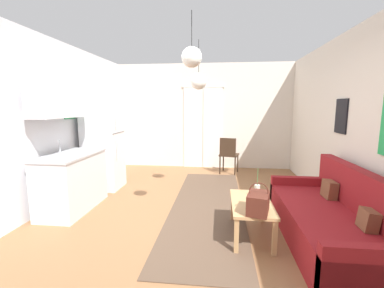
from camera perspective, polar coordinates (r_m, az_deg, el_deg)
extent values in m
cube|color=#8E603D|center=(3.55, -1.58, -19.31)|extent=(5.05, 7.59, 0.10)
cube|color=silver|center=(6.67, 2.58, 6.21)|extent=(4.65, 0.10, 2.67)
cube|color=white|center=(6.65, 0.27, 3.62)|extent=(0.49, 0.02, 2.07)
cube|color=white|center=(6.62, 4.64, 3.57)|extent=(0.49, 0.02, 2.07)
cube|color=white|center=(6.62, 2.51, 12.84)|extent=(1.07, 0.03, 0.06)
cube|color=silver|center=(3.62, 36.86, 2.55)|extent=(0.10, 7.19, 2.67)
cube|color=black|center=(4.37, 30.44, 5.40)|extent=(0.02, 0.34, 0.51)
cube|color=silver|center=(4.13, -34.78, 3.27)|extent=(0.10, 7.19, 2.67)
cube|color=green|center=(5.02, -25.77, 7.38)|extent=(0.02, 0.32, 0.40)
cube|color=brown|center=(4.26, 3.49, -13.55)|extent=(1.12, 3.76, 0.01)
cube|color=maroon|center=(3.50, 27.61, -16.15)|extent=(0.87, 2.06, 0.40)
cube|color=maroon|center=(3.56, 33.42, -12.02)|extent=(0.15, 2.06, 0.89)
cube|color=maroon|center=(2.70, 35.78, -23.04)|extent=(0.87, 0.11, 0.53)
cube|color=maroon|center=(4.34, 22.98, -10.20)|extent=(0.87, 0.11, 0.53)
cube|color=brown|center=(3.12, 34.77, -13.80)|extent=(0.15, 0.21, 0.21)
cube|color=brown|center=(3.86, 28.41, -8.93)|extent=(0.15, 0.24, 0.24)
cube|color=tan|center=(3.30, 13.18, -12.79)|extent=(0.49, 0.91, 0.04)
cube|color=tan|center=(3.00, 9.91, -19.60)|extent=(0.05, 0.05, 0.40)
cube|color=tan|center=(3.05, 18.03, -19.37)|extent=(0.05, 0.05, 0.40)
cube|color=tan|center=(3.75, 9.11, -13.60)|extent=(0.05, 0.05, 0.40)
cube|color=tan|center=(3.79, 15.45, -13.55)|extent=(0.05, 0.05, 0.40)
cylinder|color=beige|center=(3.44, 14.37, -10.19)|extent=(0.07, 0.07, 0.17)
cylinder|color=#477F42|center=(3.38, 14.49, -7.08)|extent=(0.01, 0.01, 0.22)
cube|color=#512319|center=(2.97, 14.61, -12.68)|extent=(0.30, 0.38, 0.22)
torus|color=#512319|center=(2.93, 14.70, -10.30)|extent=(0.21, 0.01, 0.21)
cube|color=white|center=(5.23, -19.25, -0.03)|extent=(0.64, 0.61, 1.74)
cube|color=#4C4C51|center=(5.07, -16.07, 2.50)|extent=(0.01, 0.58, 0.01)
cylinder|color=#B7BABF|center=(4.89, -16.73, 4.72)|extent=(0.02, 0.02, 0.24)
cylinder|color=#B7BABF|center=(4.95, -16.47, -1.33)|extent=(0.02, 0.02, 0.38)
cube|color=silver|center=(4.41, -25.20, -7.85)|extent=(0.57, 1.15, 0.85)
cube|color=#B7BABF|center=(4.31, -25.57, -2.21)|extent=(0.60, 1.18, 0.03)
cube|color=#999BA0|center=(4.40, -24.90, -2.57)|extent=(0.36, 0.40, 0.10)
cylinder|color=#B7BABF|center=(4.49, -27.51, -0.45)|extent=(0.02, 0.02, 0.20)
cube|color=silver|center=(4.32, -27.78, 9.39)|extent=(0.32, 1.04, 0.63)
cylinder|color=#382619|center=(6.34, 10.19, -4.25)|extent=(0.03, 0.03, 0.44)
cylinder|color=#382619|center=(6.41, 7.02, -4.03)|extent=(0.03, 0.03, 0.44)
cylinder|color=#382619|center=(6.02, 9.61, -4.93)|extent=(0.03, 0.03, 0.44)
cylinder|color=#382619|center=(6.09, 6.28, -4.69)|extent=(0.03, 0.03, 0.44)
cube|color=#382619|center=(6.17, 8.32, -2.40)|extent=(0.50, 0.49, 0.04)
cube|color=#382619|center=(5.95, 8.00, -0.66)|extent=(0.37, 0.12, 0.41)
cylinder|color=black|center=(3.17, -0.07, 24.47)|extent=(0.01, 0.01, 0.39)
sphere|color=white|center=(3.10, -0.07, 18.85)|extent=(0.24, 0.24, 0.24)
cylinder|color=black|center=(4.40, 1.51, 19.06)|extent=(0.01, 0.01, 0.53)
sphere|color=white|center=(4.35, 1.49, 13.86)|extent=(0.27, 0.27, 0.27)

